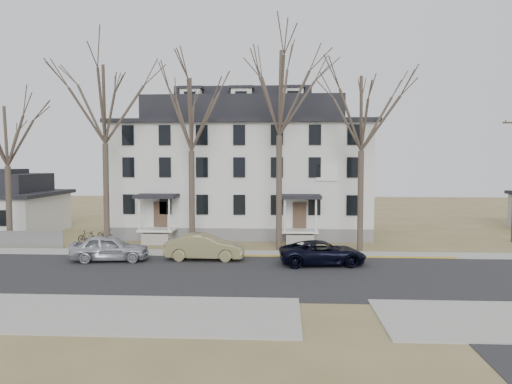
# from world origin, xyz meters

# --- Properties ---
(ground) EXTENTS (120.00, 120.00, 0.00)m
(ground) POSITION_xyz_m (0.00, 0.00, 0.00)
(ground) COLOR olive
(ground) RESTS_ON ground
(main_road) EXTENTS (120.00, 10.00, 0.04)m
(main_road) POSITION_xyz_m (0.00, 2.00, 0.00)
(main_road) COLOR #27272A
(main_road) RESTS_ON ground
(far_sidewalk) EXTENTS (120.00, 2.00, 0.08)m
(far_sidewalk) POSITION_xyz_m (0.00, 8.00, 0.00)
(far_sidewalk) COLOR #A09F97
(far_sidewalk) RESTS_ON ground
(near_sidewalk_left) EXTENTS (20.00, 5.00, 0.08)m
(near_sidewalk_left) POSITION_xyz_m (-8.00, -5.00, 0.00)
(near_sidewalk_left) COLOR #A09F97
(near_sidewalk_left) RESTS_ON ground
(yellow_curb) EXTENTS (14.00, 0.25, 0.06)m
(yellow_curb) POSITION_xyz_m (5.00, 7.10, 0.00)
(yellow_curb) COLOR gold
(yellow_curb) RESTS_ON ground
(boarding_house) EXTENTS (20.80, 12.36, 12.05)m
(boarding_house) POSITION_xyz_m (-2.00, 17.95, 5.38)
(boarding_house) COLOR slate
(boarding_house) RESTS_ON ground
(small_house) EXTENTS (8.70, 8.70, 5.00)m
(small_house) POSITION_xyz_m (-22.00, 16.00, 2.25)
(small_house) COLOR silver
(small_house) RESTS_ON ground
(tree_far_left) EXTENTS (8.40, 8.40, 13.72)m
(tree_far_left) POSITION_xyz_m (-11.00, 9.80, 10.34)
(tree_far_left) COLOR #473B31
(tree_far_left) RESTS_ON ground
(tree_mid_left) EXTENTS (7.80, 7.80, 12.74)m
(tree_mid_left) POSITION_xyz_m (-5.00, 9.80, 9.60)
(tree_mid_left) COLOR #473B31
(tree_mid_left) RESTS_ON ground
(tree_center) EXTENTS (9.00, 9.00, 14.70)m
(tree_center) POSITION_xyz_m (1.00, 9.80, 11.08)
(tree_center) COLOR #473B31
(tree_center) RESTS_ON ground
(tree_mid_right) EXTENTS (7.80, 7.80, 12.74)m
(tree_mid_right) POSITION_xyz_m (6.50, 9.80, 9.60)
(tree_mid_right) COLOR #473B31
(tree_mid_right) RESTS_ON ground
(tree_bungalow) EXTENTS (6.60, 6.60, 10.78)m
(tree_bungalow) POSITION_xyz_m (-18.00, 9.80, 8.12)
(tree_bungalow) COLOR #473B31
(tree_bungalow) RESTS_ON ground
(car_silver) EXTENTS (4.84, 2.43, 1.58)m
(car_silver) POSITION_xyz_m (-9.18, 5.22, 0.79)
(car_silver) COLOR #ADAEB6
(car_silver) RESTS_ON ground
(car_tan) EXTENTS (4.79, 1.69, 1.58)m
(car_tan) POSITION_xyz_m (-3.51, 5.93, 0.79)
(car_tan) COLOR olive
(car_tan) RESTS_ON ground
(car_navy) EXTENTS (5.27, 2.90, 1.40)m
(car_navy) POSITION_xyz_m (3.61, 4.85, 0.70)
(car_navy) COLOR black
(car_navy) RESTS_ON ground
(bicycle_left) EXTENTS (1.86, 1.51, 0.95)m
(bicycle_left) POSITION_xyz_m (-12.13, 12.49, 0.47)
(bicycle_left) COLOR black
(bicycle_left) RESTS_ON ground
(bicycle_right) EXTENTS (1.68, 0.77, 0.97)m
(bicycle_right) POSITION_xyz_m (-12.92, 11.12, 0.49)
(bicycle_right) COLOR black
(bicycle_right) RESTS_ON ground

